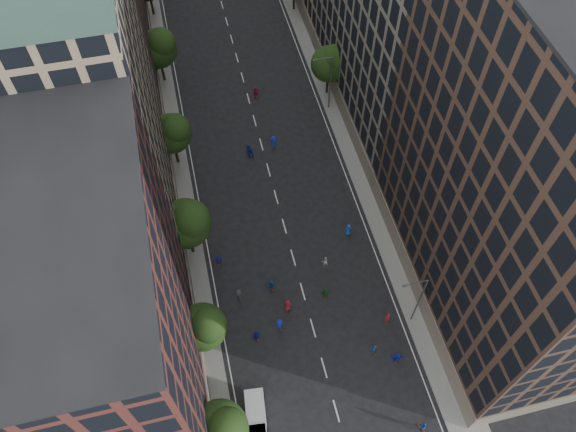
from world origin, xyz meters
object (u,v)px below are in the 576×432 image
object	(u,v)px
streetlamp_near	(418,299)
skater_1	(374,349)
cargo_van	(256,413)
streetlamp_far	(329,80)
skater_2	(423,426)

from	to	relation	value
streetlamp_near	skater_1	world-z (taller)	streetlamp_near
streetlamp_near	cargo_van	distance (m)	19.58
streetlamp_near	cargo_van	world-z (taller)	streetlamp_near
skater_1	streetlamp_far	bearing A→B (deg)	-112.03
skater_1	skater_2	bearing A→B (deg)	89.60
skater_1	cargo_van	bearing A→B (deg)	1.00
streetlamp_far	skater_2	distance (m)	44.31
skater_1	skater_2	xyz separation A→B (m)	(2.08, -8.46, 0.01)
streetlamp_far	skater_1	distance (m)	36.14
skater_2	skater_1	bearing A→B (deg)	-100.64
streetlamp_near	skater_1	xyz separation A→B (m)	(-4.89, -2.54, -4.41)
skater_1	skater_2	size ratio (longest dim) A/B	0.99
streetlamp_far	cargo_van	distance (m)	43.33
streetlamp_far	skater_2	bearing A→B (deg)	-93.66
streetlamp_near	streetlamp_far	bearing A→B (deg)	90.00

